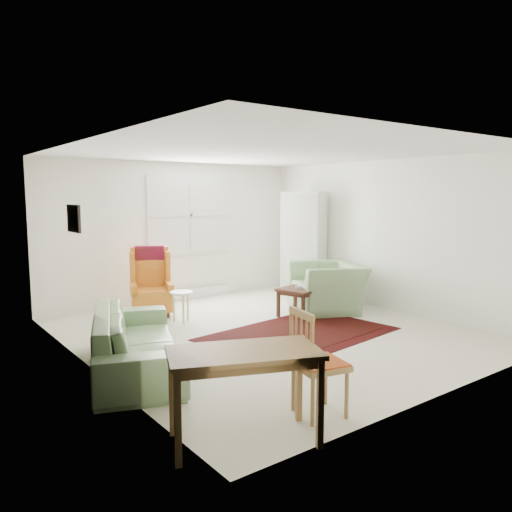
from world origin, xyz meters
TOP-DOWN VIEW (x-y plane):
  - room at (0.02, 0.21)m, footprint 5.04×5.54m
  - rug at (0.26, -0.34)m, footprint 2.76×1.96m
  - sofa at (-2.10, -0.28)m, footprint 1.61×2.40m
  - armchair at (1.61, 0.47)m, footprint 1.45×1.53m
  - wingback_chair at (-0.90, 1.89)m, footprint 0.83×0.85m
  - coffee_table at (0.94, 0.42)m, footprint 0.68×0.68m
  - stool at (-0.71, 1.24)m, footprint 0.42×0.42m
  - cabinet at (2.10, 1.60)m, footprint 0.68×0.89m
  - desk at (-2.10, -2.35)m, footprint 1.30×0.99m
  - desk_chair at (-1.29, -2.35)m, footprint 0.50×0.50m

SIDE VIEW (x-z plane):
  - rug at x=0.26m, z-range 0.00..0.03m
  - coffee_table at x=0.94m, z-range 0.00..0.46m
  - stool at x=-0.71m, z-range 0.00..0.47m
  - desk at x=-2.10m, z-range 0.00..0.74m
  - sofa at x=-2.10m, z-range 0.00..0.90m
  - armchair at x=1.61m, z-range 0.00..0.94m
  - desk_chair at x=-1.29m, z-range 0.00..0.95m
  - wingback_chair at x=-0.90m, z-range 0.00..1.10m
  - cabinet at x=2.10m, z-range 0.00..1.97m
  - room at x=0.02m, z-range 0.00..2.51m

